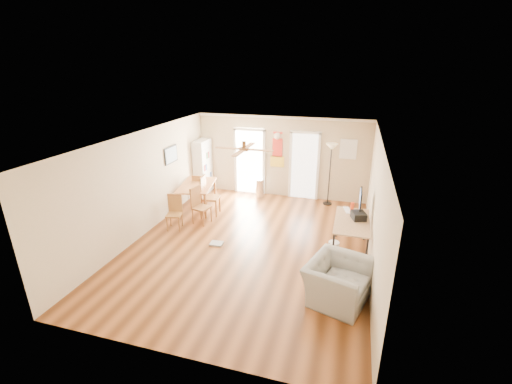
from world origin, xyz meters
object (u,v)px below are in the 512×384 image
(bookshelf, at_px, (203,167))
(dining_chair_near, at_px, (174,213))
(dining_table, at_px, (197,196))
(trash_can, at_px, (260,188))
(dining_chair_right_b, at_px, (202,206))
(printer, at_px, (358,216))
(computer_desk, at_px, (350,237))
(wastebasket_a, at_px, (334,247))
(dining_chair_far, at_px, (200,188))
(dining_chair_right_a, at_px, (211,196))
(armchair, at_px, (338,281))
(torchiere_lamp, at_px, (330,175))

(bookshelf, height_order, dining_chair_near, bookshelf)
(bookshelf, xyz_separation_m, dining_table, (0.40, -1.34, -0.52))
(dining_chair_near, xyz_separation_m, trash_can, (1.52, 2.86, -0.15))
(dining_chair_right_b, relative_size, printer, 3.04)
(computer_desk, distance_m, wastebasket_a, 0.45)
(dining_chair_far, height_order, trash_can, dining_chair_far)
(dining_table, distance_m, dining_chair_right_a, 0.64)
(armchair, bearing_deg, dining_chair_right_a, 69.39)
(armchair, bearing_deg, dining_chair_right_b, 75.90)
(dining_chair_far, xyz_separation_m, torchiere_lamp, (3.86, 0.95, 0.50))
(armchair, bearing_deg, torchiere_lamp, 24.39)
(dining_chair_right_b, xyz_separation_m, trash_can, (0.99, 2.33, -0.19))
(dining_chair_right_a, xyz_separation_m, trash_can, (0.99, 1.70, -0.25))
(dining_chair_right_b, distance_m, torchiere_lamp, 3.96)
(computer_desk, relative_size, printer, 4.58)
(wastebasket_a, bearing_deg, printer, 27.96)
(trash_can, bearing_deg, wastebasket_a, -48.95)
(bookshelf, distance_m, dining_chair_far, 1.01)
(wastebasket_a, bearing_deg, torchiere_lamp, 97.61)
(trash_can, height_order, printer, printer)
(bookshelf, relative_size, printer, 5.41)
(dining_table, xyz_separation_m, dining_chair_right_a, (0.55, -0.26, 0.18))
(printer, bearing_deg, dining_table, 145.84)
(torchiere_lamp, bearing_deg, armchair, -82.96)
(printer, bearing_deg, dining_chair_right_a, 147.29)
(bookshelf, relative_size, trash_can, 2.91)
(bookshelf, relative_size, computer_desk, 1.18)
(dining_table, relative_size, trash_can, 2.46)
(computer_desk, bearing_deg, dining_chair_right_a, 163.75)
(trash_can, bearing_deg, bookshelf, -177.22)
(printer, bearing_deg, dining_chair_right_b, 155.95)
(computer_desk, xyz_separation_m, printer, (0.13, 0.12, 0.49))
(bookshelf, relative_size, dining_chair_far, 1.96)
(dining_table, bearing_deg, trash_can, 43.03)
(dining_chair_right_b, distance_m, printer, 4.09)
(dining_chair_near, distance_m, torchiere_lamp, 4.72)
(dining_chair_right_a, distance_m, dining_chair_near, 1.29)
(torchiere_lamp, bearing_deg, dining_chair_right_a, -151.96)
(trash_can, xyz_separation_m, computer_desk, (2.94, -2.84, 0.10))
(torchiere_lamp, bearing_deg, dining_table, -159.03)
(bookshelf, bearing_deg, trash_can, -12.02)
(trash_can, bearing_deg, dining_chair_near, -118.03)
(torchiere_lamp, height_order, computer_desk, torchiere_lamp)
(dining_chair_right_a, distance_m, wastebasket_a, 3.82)
(dining_chair_right_a, height_order, printer, dining_chair_right_a)
(printer, height_order, wastebasket_a, printer)
(dining_chair_far, relative_size, trash_can, 1.49)
(armchair, bearing_deg, dining_chair_near, 85.04)
(dining_chair_near, bearing_deg, dining_chair_right_b, 31.79)
(armchair, bearing_deg, computer_desk, 11.84)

